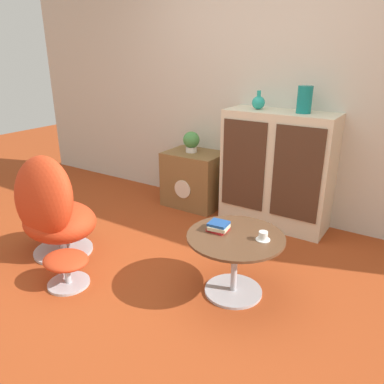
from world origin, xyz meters
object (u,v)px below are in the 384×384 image
ottoman (66,264)px  coffee_table (235,254)px  teacup (263,237)px  vase_inner_left (305,100)px  sideboard (277,170)px  egg_chair (52,210)px  vase_leftmost (258,102)px  tv_console (194,179)px  book_stack (219,227)px  potted_plant (191,141)px

ottoman → coffee_table: bearing=28.7°
teacup → vase_inner_left: bearing=98.6°
sideboard → egg_chair: size_ratio=1.24×
vase_leftmost → tv_console: bearing=-177.7°
egg_chair → ottoman: egg_chair is taller
vase_inner_left → book_stack: (-0.13, -1.26, -0.75)m
ottoman → potted_plant: (-0.10, 1.82, 0.55)m
coffee_table → potted_plant: (-1.16, 1.23, 0.41)m
teacup → sideboard: bearing=107.4°
teacup → book_stack: (-0.31, -0.04, 0.01)m
ottoman → egg_chair: bearing=150.7°
tv_console → vase_inner_left: (1.12, 0.03, 0.93)m
sideboard → coffee_table: bearing=-80.9°
book_stack → vase_leftmost: bearing=103.3°
coffee_table → book_stack: book_stack is taller
egg_chair → book_stack: bearing=14.1°
vase_leftmost → ottoman: bearing=-109.0°
egg_chair → vase_inner_left: (1.49, 1.60, 0.82)m
sideboard → tv_console: sideboard is taller
coffee_table → teacup: teacup is taller
tv_console → coffee_table: tv_console is taller
tv_console → potted_plant: size_ratio=2.79×
tv_console → egg_chair: (-0.37, -1.57, 0.11)m
ottoman → book_stack: (0.93, 0.59, 0.31)m
ottoman → vase_leftmost: 2.19m
potted_plant → book_stack: bearing=-50.1°
sideboard → coffee_table: sideboard is taller
vase_inner_left → book_stack: size_ratio=1.58×
teacup → vase_leftmost: bearing=116.7°
vase_inner_left → teacup: (0.18, -1.22, -0.75)m
tv_console → book_stack: tv_console is taller
ottoman → book_stack: book_stack is taller
vase_leftmost → book_stack: vase_leftmost is taller
vase_leftmost → potted_plant: 0.86m
vase_inner_left → sideboard: bearing=-178.9°
vase_inner_left → book_stack: 1.47m
potted_plant → book_stack: (1.03, -1.23, -0.24)m
sideboard → ottoman: size_ratio=3.16×
sideboard → teacup: sideboard is taller
sideboard → potted_plant: bearing=-178.6°
potted_plant → teacup: 1.81m
ottoman → teacup: 1.43m
coffee_table → potted_plant: size_ratio=3.03×
potted_plant → sideboard: bearing=1.4°
ottoman → book_stack: bearing=32.1°
potted_plant → book_stack: potted_plant is taller
egg_chair → coffee_table: bearing=12.8°
tv_console → vase_inner_left: bearing=1.4°
tv_console → coffee_table: bearing=-47.6°
egg_chair → ottoman: 0.55m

